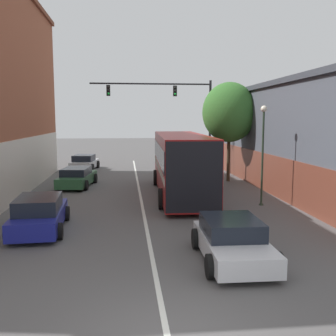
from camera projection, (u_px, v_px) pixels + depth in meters
lane_center_line at (141, 199)px, 21.03m from camera, size 0.14×39.11×0.01m
bus at (181, 161)px, 22.00m from camera, size 3.14×11.05×3.42m
hatchback_foreground at (232, 241)px, 11.93m from camera, size 2.14×4.02×1.27m
parked_car_left_near at (77, 177)px, 24.95m from camera, size 2.33×4.64×1.23m
parked_car_left_mid at (84, 163)px, 33.14m from camera, size 2.37×4.04×1.27m
parked_car_left_far at (39, 214)px, 15.09m from camera, size 2.14×4.39×1.36m
traffic_signal_gantry at (176, 106)px, 30.11m from camera, size 9.27×0.36×7.21m
street_lamp at (263, 149)px, 19.29m from camera, size 0.31×0.31×4.93m
street_tree_near at (229, 112)px, 26.58m from camera, size 3.67×3.31×6.74m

